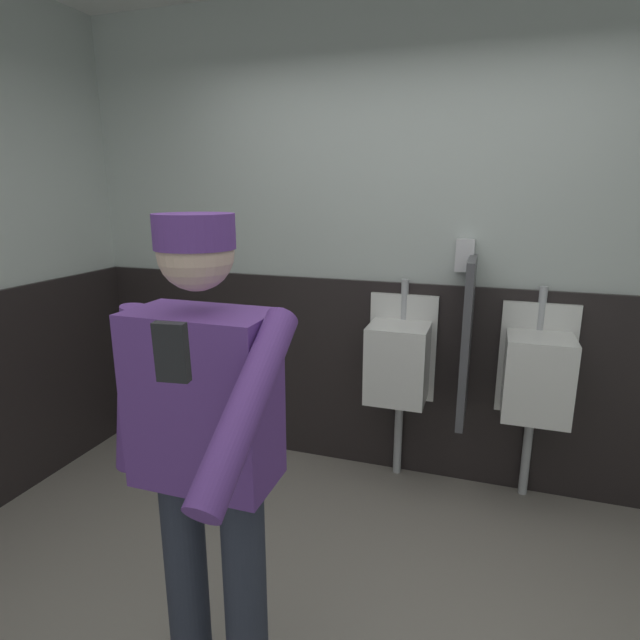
# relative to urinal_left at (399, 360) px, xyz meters

# --- Properties ---
(wall_back) EXTENTS (4.81, 0.12, 2.83)m
(wall_back) POSITION_rel_urinal_left_xyz_m (0.01, 0.22, 0.64)
(wall_back) COLOR silver
(wall_back) RESTS_ON ground_plane
(wainscot_band_back) EXTENTS (4.21, 0.03, 1.21)m
(wainscot_band_back) POSITION_rel_urinal_left_xyz_m (0.01, 0.14, -0.17)
(wainscot_band_back) COLOR black
(wainscot_band_back) RESTS_ON ground_plane
(urinal_left) EXTENTS (0.40, 0.34, 1.24)m
(urinal_left) POSITION_rel_urinal_left_xyz_m (0.00, 0.00, 0.00)
(urinal_left) COLOR white
(urinal_left) RESTS_ON ground_plane
(urinal_middle) EXTENTS (0.40, 0.34, 1.24)m
(urinal_middle) POSITION_rel_urinal_left_xyz_m (0.75, 0.00, 0.00)
(urinal_middle) COLOR white
(urinal_middle) RESTS_ON ground_plane
(privacy_divider_panel) EXTENTS (0.04, 0.40, 0.90)m
(privacy_divider_panel) POSITION_rel_urinal_left_xyz_m (0.38, -0.07, 0.17)
(privacy_divider_panel) COLOR #4C4C51
(person) EXTENTS (0.65, 0.60, 1.68)m
(person) POSITION_rel_urinal_left_xyz_m (-0.32, -1.61, 0.22)
(person) COLOR #2D3342
(person) RESTS_ON ground_plane
(cell_phone) EXTENTS (0.06, 0.03, 0.11)m
(cell_phone) POSITION_rel_urinal_left_xyz_m (-0.06, -2.11, 0.69)
(cell_phone) COLOR black
(soap_dispenser) EXTENTS (0.10, 0.07, 0.18)m
(soap_dispenser) POSITION_rel_urinal_left_xyz_m (0.33, 0.12, 0.62)
(soap_dispenser) COLOR silver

